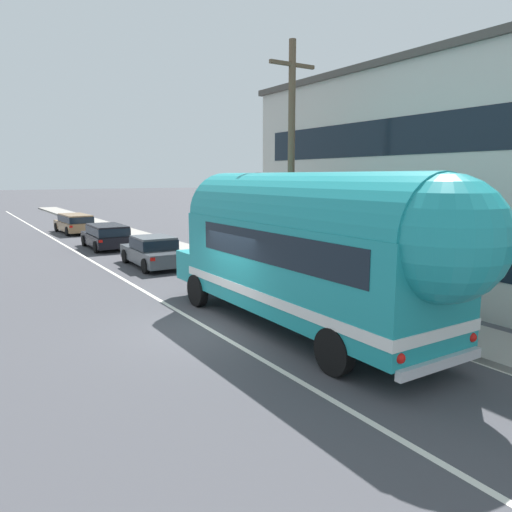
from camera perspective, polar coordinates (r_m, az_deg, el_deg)
The scene contains 9 objects.
ground_plane at distance 13.11m, azimuth -5.55°, elevation -8.55°, with size 300.00×300.00×0.00m, color #424247.
lane_markings at distance 24.63m, azimuth -14.49°, elevation -0.32°, with size 4.02×80.00×0.01m.
sidewalk_slab at distance 23.96m, azimuth -5.82°, elevation -0.16°, with size 2.12×90.00×0.15m, color gray.
roadside_building at distance 19.98m, azimuth 27.88°, elevation 8.02°, with size 10.07×18.31×7.84m.
utility_pole at distance 16.96m, azimuth 4.16°, elevation 10.70°, with size 1.80×0.24×8.50m.
painted_bus at distance 12.10m, azimuth 6.54°, elevation 1.14°, with size 2.63×10.89×4.12m.
car_lead at distance 22.25m, azimuth -12.01°, elevation 0.65°, with size 1.96×4.40×1.37m.
car_second at distance 28.36m, azimuth -17.20°, elevation 2.41°, with size 2.04×4.43×1.37m.
car_third at distance 36.87m, azimuth -20.57°, elevation 3.76°, with size 2.04×4.82×1.37m.
Camera 1 is at (-5.59, -11.16, 4.02)m, focal length 33.96 mm.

